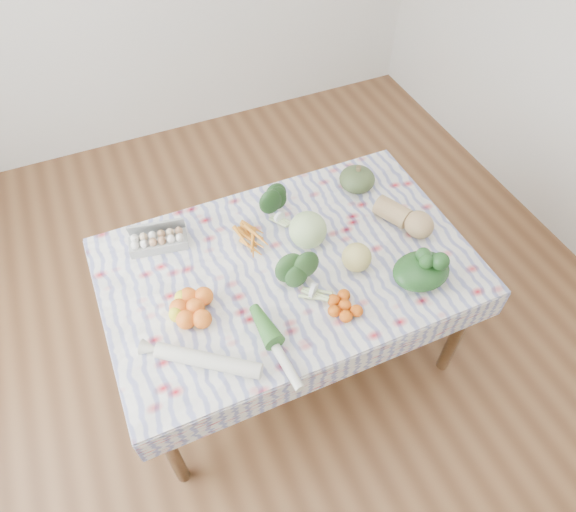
# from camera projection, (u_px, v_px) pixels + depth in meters

# --- Properties ---
(ground) EXTENTS (4.50, 4.50, 0.00)m
(ground) POSITION_uv_depth(u_px,v_px,m) (288.00, 348.00, 2.92)
(ground) COLOR brown
(ground) RESTS_ON ground
(dining_table) EXTENTS (1.60, 1.00, 0.75)m
(dining_table) POSITION_uv_depth(u_px,v_px,m) (288.00, 275.00, 2.40)
(dining_table) COLOR brown
(dining_table) RESTS_ON ground
(tablecloth) EXTENTS (1.66, 1.06, 0.01)m
(tablecloth) POSITION_uv_depth(u_px,v_px,m) (288.00, 265.00, 2.34)
(tablecloth) COLOR silver
(tablecloth) RESTS_ON dining_table
(egg_carton) EXTENTS (0.28, 0.15, 0.07)m
(egg_carton) POSITION_uv_depth(u_px,v_px,m) (158.00, 242.00, 2.37)
(egg_carton) COLOR #989893
(egg_carton) RESTS_ON tablecloth
(carrot_bunch) EXTENTS (0.20, 0.18, 0.04)m
(carrot_bunch) POSITION_uv_depth(u_px,v_px,m) (250.00, 239.00, 2.41)
(carrot_bunch) COLOR orange
(carrot_bunch) RESTS_ON tablecloth
(kale_bunch) EXTENTS (0.19, 0.17, 0.14)m
(kale_bunch) POSITION_uv_depth(u_px,v_px,m) (273.00, 207.00, 2.47)
(kale_bunch) COLOR #193815
(kale_bunch) RESTS_ON tablecloth
(kabocha_squash) EXTENTS (0.21, 0.21, 0.12)m
(kabocha_squash) POSITION_uv_depth(u_px,v_px,m) (357.00, 179.00, 2.61)
(kabocha_squash) COLOR #41512B
(kabocha_squash) RESTS_ON tablecloth
(cabbage) EXTENTS (0.20, 0.20, 0.18)m
(cabbage) POSITION_uv_depth(u_px,v_px,m) (308.00, 230.00, 2.35)
(cabbage) COLOR #A7C67B
(cabbage) RESTS_ON tablecloth
(butternut_squash) EXTENTS (0.25, 0.32, 0.13)m
(butternut_squash) POSITION_uv_depth(u_px,v_px,m) (405.00, 216.00, 2.43)
(butternut_squash) COLOR tan
(butternut_squash) RESTS_ON tablecloth
(orange_cluster) EXTENTS (0.34, 0.34, 0.09)m
(orange_cluster) POSITION_uv_depth(u_px,v_px,m) (195.00, 307.00, 2.13)
(orange_cluster) COLOR orange
(orange_cluster) RESTS_ON tablecloth
(broccoli) EXTENTS (0.24, 0.24, 0.12)m
(broccoli) POSITION_uv_depth(u_px,v_px,m) (302.00, 283.00, 2.19)
(broccoli) COLOR #264D1F
(broccoli) RESTS_ON tablecloth
(mandarin_cluster) EXTENTS (0.20, 0.20, 0.06)m
(mandarin_cluster) POSITION_uv_depth(u_px,v_px,m) (345.00, 305.00, 2.15)
(mandarin_cluster) COLOR #DE580E
(mandarin_cluster) RESTS_ON tablecloth
(grapefruit) EXTENTS (0.17, 0.17, 0.13)m
(grapefruit) POSITION_uv_depth(u_px,v_px,m) (357.00, 257.00, 2.27)
(grapefruit) COLOR tan
(grapefruit) RESTS_ON tablecloth
(spinach_bag) EXTENTS (0.27, 0.21, 0.11)m
(spinach_bag) POSITION_uv_depth(u_px,v_px,m) (421.00, 271.00, 2.23)
(spinach_bag) COLOR #173815
(spinach_bag) RESTS_ON tablecloth
(daikon) EXTENTS (0.40, 0.32, 0.06)m
(daikon) POSITION_uv_depth(u_px,v_px,m) (208.00, 361.00, 1.98)
(daikon) COLOR silver
(daikon) RESTS_ON tablecloth
(leek) EXTENTS (0.07, 0.39, 0.04)m
(leek) POSITION_uv_depth(u_px,v_px,m) (277.00, 348.00, 2.03)
(leek) COLOR silver
(leek) RESTS_ON tablecloth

